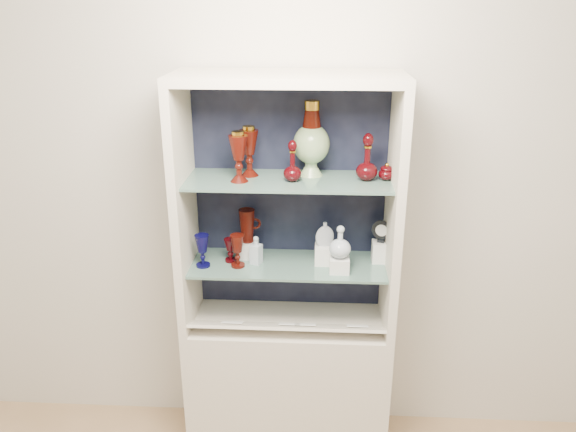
# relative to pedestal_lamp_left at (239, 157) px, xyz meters

# --- Properties ---
(wall_back) EXTENTS (3.50, 0.02, 2.80)m
(wall_back) POSITION_rel_pedestal_lamp_left_xyz_m (0.22, 0.24, -0.18)
(wall_back) COLOR beige
(wall_back) RESTS_ON ground
(cabinet_base) EXTENTS (1.00, 0.40, 0.75)m
(cabinet_base) POSITION_rel_pedestal_lamp_left_xyz_m (0.22, 0.02, -1.21)
(cabinet_base) COLOR beige
(cabinet_base) RESTS_ON ground
(cabinet_back_panel) EXTENTS (0.98, 0.02, 1.15)m
(cabinet_back_panel) POSITION_rel_pedestal_lamp_left_xyz_m (0.22, 0.21, -0.26)
(cabinet_back_panel) COLOR black
(cabinet_back_panel) RESTS_ON cabinet_base
(cabinet_side_left) EXTENTS (0.04, 0.40, 1.15)m
(cabinet_side_left) POSITION_rel_pedestal_lamp_left_xyz_m (-0.26, 0.02, -0.26)
(cabinet_side_left) COLOR beige
(cabinet_side_left) RESTS_ON cabinet_base
(cabinet_side_right) EXTENTS (0.04, 0.40, 1.15)m
(cabinet_side_right) POSITION_rel_pedestal_lamp_left_xyz_m (0.70, 0.02, -0.26)
(cabinet_side_right) COLOR beige
(cabinet_side_right) RESTS_ON cabinet_base
(cabinet_top_cap) EXTENTS (1.00, 0.40, 0.04)m
(cabinet_top_cap) POSITION_rel_pedestal_lamp_left_xyz_m (0.22, 0.02, 0.34)
(cabinet_top_cap) COLOR beige
(cabinet_top_cap) RESTS_ON cabinet_side_left
(shelf_lower) EXTENTS (0.92, 0.34, 0.01)m
(shelf_lower) POSITION_rel_pedestal_lamp_left_xyz_m (0.22, 0.04, -0.54)
(shelf_lower) COLOR slate
(shelf_lower) RESTS_ON cabinet_side_left
(shelf_upper) EXTENTS (0.92, 0.34, 0.01)m
(shelf_upper) POSITION_rel_pedestal_lamp_left_xyz_m (0.22, 0.04, -0.12)
(shelf_upper) COLOR slate
(shelf_upper) RESTS_ON cabinet_side_left
(label_ledge) EXTENTS (0.92, 0.17, 0.09)m
(label_ledge) POSITION_rel_pedestal_lamp_left_xyz_m (0.22, -0.09, -0.80)
(label_ledge) COLOR beige
(label_ledge) RESTS_ON cabinet_base
(label_card_0) EXTENTS (0.10, 0.06, 0.03)m
(label_card_0) POSITION_rel_pedestal_lamp_left_xyz_m (-0.04, -0.09, -0.79)
(label_card_0) COLOR white
(label_card_0) RESTS_ON label_ledge
(label_card_1) EXTENTS (0.10, 0.06, 0.03)m
(label_card_1) POSITION_rel_pedestal_lamp_left_xyz_m (0.30, -0.09, -0.79)
(label_card_1) COLOR white
(label_card_1) RESTS_ON label_ledge
(label_card_2) EXTENTS (0.10, 0.06, 0.03)m
(label_card_2) POSITION_rel_pedestal_lamp_left_xyz_m (0.55, -0.09, -0.79)
(label_card_2) COLOR white
(label_card_2) RESTS_ON label_ledge
(label_card_3) EXTENTS (0.10, 0.06, 0.03)m
(label_card_3) POSITION_rel_pedestal_lamp_left_xyz_m (0.23, -0.09, -0.79)
(label_card_3) COLOR white
(label_card_3) RESTS_ON label_ledge
(pedestal_lamp_left) EXTENTS (0.09, 0.09, 0.23)m
(pedestal_lamp_left) POSITION_rel_pedestal_lamp_left_xyz_m (0.00, 0.00, 0.00)
(pedestal_lamp_left) COLOR #490F07
(pedestal_lamp_left) RESTS_ON shelf_upper
(pedestal_lamp_right) EXTENTS (0.12, 0.12, 0.23)m
(pedestal_lamp_right) POSITION_rel_pedestal_lamp_left_xyz_m (0.04, 0.09, 0.00)
(pedestal_lamp_right) COLOR #490F07
(pedestal_lamp_right) RESTS_ON shelf_upper
(enamel_urn) EXTENTS (0.18, 0.18, 0.34)m
(enamel_urn) POSITION_rel_pedestal_lamp_left_xyz_m (0.32, 0.11, 0.06)
(enamel_urn) COLOR #0F4D2E
(enamel_urn) RESTS_ON shelf_upper
(ruby_decanter_a) EXTENTS (0.10, 0.10, 0.21)m
(ruby_decanter_a) POSITION_rel_pedestal_lamp_left_xyz_m (0.24, 0.01, -0.01)
(ruby_decanter_a) COLOR #3F0609
(ruby_decanter_a) RESTS_ON shelf_upper
(ruby_decanter_b) EXTENTS (0.12, 0.12, 0.23)m
(ruby_decanter_b) POSITION_rel_pedestal_lamp_left_xyz_m (0.57, 0.05, 0.00)
(ruby_decanter_b) COLOR #3F0609
(ruby_decanter_b) RESTS_ON shelf_upper
(lidded_bowl) EXTENTS (0.09, 0.09, 0.08)m
(lidded_bowl) POSITION_rel_pedestal_lamp_left_xyz_m (0.66, 0.05, -0.07)
(lidded_bowl) COLOR #3F0609
(lidded_bowl) RESTS_ON shelf_upper
(cobalt_goblet) EXTENTS (0.08, 0.08, 0.16)m
(cobalt_goblet) POSITION_rel_pedestal_lamp_left_xyz_m (-0.18, -0.01, -0.45)
(cobalt_goblet) COLOR #090739
(cobalt_goblet) RESTS_ON shelf_lower
(ruby_goblet_tall) EXTENTS (0.08, 0.08, 0.16)m
(ruby_goblet_tall) POSITION_rel_pedestal_lamp_left_xyz_m (-0.02, -0.00, -0.45)
(ruby_goblet_tall) COLOR #490F07
(ruby_goblet_tall) RESTS_ON shelf_lower
(ruby_goblet_small) EXTENTS (0.07, 0.07, 0.12)m
(ruby_goblet_small) POSITION_rel_pedestal_lamp_left_xyz_m (-0.06, 0.05, -0.47)
(ruby_goblet_small) COLOR #3F0609
(ruby_goblet_small) RESTS_ON shelf_lower
(riser_ruby_pitcher) EXTENTS (0.10, 0.10, 0.08)m
(riser_ruby_pitcher) POSITION_rel_pedestal_lamp_left_xyz_m (0.01, 0.11, -0.49)
(riser_ruby_pitcher) COLOR silver
(riser_ruby_pitcher) RESTS_ON shelf_lower
(ruby_pitcher) EXTENTS (0.14, 0.10, 0.16)m
(ruby_pitcher) POSITION_rel_pedestal_lamp_left_xyz_m (0.01, 0.11, -0.37)
(ruby_pitcher) COLOR #490F07
(ruby_pitcher) RESTS_ON riser_ruby_pitcher
(clear_square_bottle) EXTENTS (0.06, 0.06, 0.14)m
(clear_square_bottle) POSITION_rel_pedestal_lamp_left_xyz_m (0.06, 0.03, -0.46)
(clear_square_bottle) COLOR #AAB9C7
(clear_square_bottle) RESTS_ON shelf_lower
(riser_flat_flask) EXTENTS (0.09, 0.09, 0.09)m
(riser_flat_flask) POSITION_rel_pedestal_lamp_left_xyz_m (0.39, 0.05, -0.49)
(riser_flat_flask) COLOR silver
(riser_flat_flask) RESTS_ON shelf_lower
(flat_flask) EXTENTS (0.09, 0.05, 0.12)m
(flat_flask) POSITION_rel_pedestal_lamp_left_xyz_m (0.39, 0.05, -0.38)
(flat_flask) COLOR #A9B1BC
(flat_flask) RESTS_ON riser_flat_flask
(riser_clear_round_decanter) EXTENTS (0.09, 0.09, 0.07)m
(riser_clear_round_decanter) POSITION_rel_pedestal_lamp_left_xyz_m (0.46, -0.03, -0.50)
(riser_clear_round_decanter) COLOR silver
(riser_clear_round_decanter) RESTS_ON shelf_lower
(clear_round_decanter) EXTENTS (0.12, 0.12, 0.15)m
(clear_round_decanter) POSITION_rel_pedestal_lamp_left_xyz_m (0.46, -0.03, -0.39)
(clear_round_decanter) COLOR #AAB9C7
(clear_round_decanter) RESTS_ON riser_clear_round_decanter
(riser_cameo_medallion) EXTENTS (0.08, 0.08, 0.10)m
(riser_cameo_medallion) POSITION_rel_pedestal_lamp_left_xyz_m (0.66, 0.09, -0.48)
(riser_cameo_medallion) COLOR silver
(riser_cameo_medallion) RESTS_ON shelf_lower
(cameo_medallion) EXTENTS (0.10, 0.06, 0.11)m
(cameo_medallion) POSITION_rel_pedestal_lamp_left_xyz_m (0.66, 0.09, -0.38)
(cameo_medallion) COLOR black
(cameo_medallion) RESTS_ON riser_cameo_medallion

